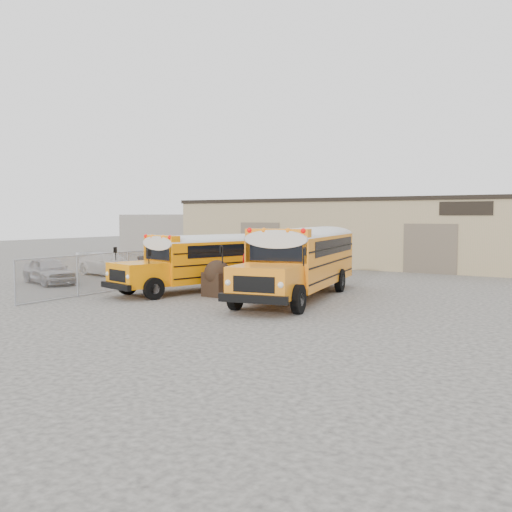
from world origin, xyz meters
The scene contains 10 objects.
ground centered at (0.00, 0.00, 0.00)m, with size 120.00×120.00×0.00m, color #373533.
warehouse centered at (0.00, 19.99, 2.37)m, with size 30.20×10.20×4.67m.
chainlink_fence centered at (-6.00, 3.00, 0.90)m, with size 0.07×18.07×1.81m.
distant_building_left centered at (-22.00, 22.00, 1.80)m, with size 8.00×6.00×3.60m, color gray.
school_bus_left centered at (-1.32, 7.31, 1.53)m, with size 4.46×9.31×2.65m.
school_bus_right centered at (0.82, 8.36, 1.74)m, with size 4.37×10.59×3.02m.
tarp_bundle centered at (-1.10, 0.37, 0.80)m, with size 1.15×1.15×1.56m.
car_silver centered at (-11.03, -0.55, 0.68)m, with size 1.60×3.98×1.36m, color #ABABB0.
car_white centered at (-11.63, 4.08, 0.66)m, with size 1.85×4.55×1.32m, color silver.
car_dark centered at (-8.24, 6.18, 0.76)m, with size 1.61×4.62×1.52m, color black.
Camera 1 is at (13.31, -19.38, 3.45)m, focal length 40.00 mm.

